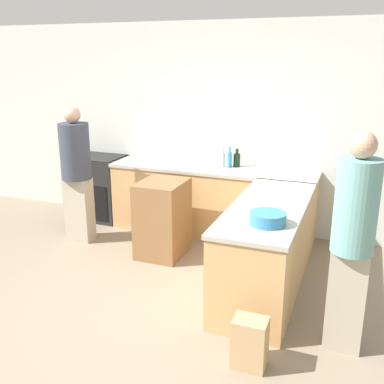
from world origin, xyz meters
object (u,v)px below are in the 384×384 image
object	(u,v)px
mixing_bowl	(268,218)
vinegar_bottle_clear	(223,159)
person_by_range	(76,170)
dish_soap_bottle	(230,159)
paper_bag	(250,343)
person_at_peninsula	(353,237)
range_oven	(99,187)
island_table	(163,218)
wine_bottle_dark	(237,160)

from	to	relation	value
mixing_bowl	vinegar_bottle_clear	world-z (taller)	vinegar_bottle_clear
person_by_range	vinegar_bottle_clear	bearing A→B (deg)	30.29
dish_soap_bottle	paper_bag	size ratio (longest dim) A/B	0.67
mixing_bowl	vinegar_bottle_clear	xyz separation A→B (m)	(-0.98, 1.87, 0.04)
dish_soap_bottle	paper_bag	distance (m)	2.84
vinegar_bottle_clear	paper_bag	xyz separation A→B (m)	(1.03, -2.57, -0.79)
person_at_peninsula	range_oven	bearing A→B (deg)	150.56
island_table	mixing_bowl	world-z (taller)	mixing_bowl
mixing_bowl	vinegar_bottle_clear	size ratio (longest dim) A/B	1.27
range_oven	island_table	bearing A→B (deg)	-31.18
dish_soap_bottle	person_by_range	size ratio (longest dim) A/B	0.16
dish_soap_bottle	paper_bag	bearing A→B (deg)	-69.91
person_by_range	person_at_peninsula	xyz separation A→B (m)	(3.27, -1.15, 0.05)
person_at_peninsula	mixing_bowl	bearing A→B (deg)	162.57
person_by_range	paper_bag	distance (m)	3.18
wine_bottle_dark	person_at_peninsula	distance (m)	2.61
range_oven	mixing_bowl	distance (m)	3.35
range_oven	person_at_peninsula	world-z (taller)	person_at_peninsula
paper_bag	range_oven	bearing A→B (deg)	139.23
range_oven	vinegar_bottle_clear	bearing A→B (deg)	3.38
range_oven	dish_soap_bottle	xyz separation A→B (m)	(1.92, 0.09, 0.55)
paper_bag	vinegar_bottle_clear	bearing A→B (deg)	111.81
mixing_bowl	island_table	bearing A→B (deg)	147.13
vinegar_bottle_clear	person_by_range	size ratio (longest dim) A/B	0.14
wine_bottle_dark	paper_bag	bearing A→B (deg)	-71.91
range_oven	paper_bag	size ratio (longest dim) A/B	2.27
person_by_range	island_table	bearing A→B (deg)	-1.07
vinegar_bottle_clear	paper_bag	size ratio (longest dim) A/B	0.61
mixing_bowl	vinegar_bottle_clear	bearing A→B (deg)	117.73
mixing_bowl	person_by_range	size ratio (longest dim) A/B	0.18
vinegar_bottle_clear	person_at_peninsula	distance (m)	2.67
dish_soap_bottle	paper_bag	xyz separation A→B (m)	(0.93, -2.55, -0.80)
island_table	wine_bottle_dark	bearing A→B (deg)	59.46
island_table	vinegar_bottle_clear	bearing A→B (deg)	65.86
wine_bottle_dark	paper_bag	size ratio (longest dim) A/B	0.58
mixing_bowl	wine_bottle_dark	xyz separation A→B (m)	(-0.81, 1.92, 0.04)
wine_bottle_dark	vinegar_bottle_clear	bearing A→B (deg)	-161.04
range_oven	vinegar_bottle_clear	size ratio (longest dim) A/B	3.72
mixing_bowl	person_at_peninsula	distance (m)	0.72
range_oven	person_at_peninsula	bearing A→B (deg)	-29.44
island_table	paper_bag	distance (m)	2.19
wine_bottle_dark	person_by_range	xyz separation A→B (m)	(-1.77, -0.99, -0.07)
range_oven	person_at_peninsula	xyz separation A→B (m)	(3.50, -1.97, 0.51)
dish_soap_bottle	island_table	bearing A→B (deg)	-119.06
vinegar_bottle_clear	mixing_bowl	bearing A→B (deg)	-62.27
range_oven	person_at_peninsula	distance (m)	4.05
wine_bottle_dark	dish_soap_bottle	bearing A→B (deg)	-135.73
island_table	vinegar_bottle_clear	world-z (taller)	vinegar_bottle_clear
island_table	dish_soap_bottle	world-z (taller)	dish_soap_bottle
range_oven	paper_bag	distance (m)	3.78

